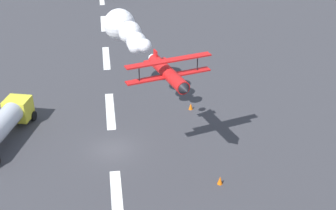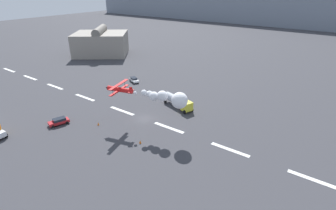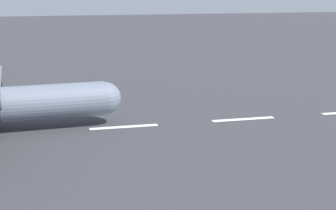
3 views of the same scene
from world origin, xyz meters
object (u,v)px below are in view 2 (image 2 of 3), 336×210
Objects in this scene: followme_car_yellow at (59,121)px; traffic_cone_near at (98,124)px; traffic_cone_far at (140,142)px; stunt_biplane_red at (163,97)px; airport_staff_sedan at (134,80)px; fuel_tanker_truck at (178,101)px.

followme_car_yellow is 9.16m from traffic_cone_near.
traffic_cone_far is (20.53, 5.00, -0.44)m from followme_car_yellow.
followme_car_yellow is (-21.85, -11.22, -7.62)m from stunt_biplane_red.
followme_car_yellow is at bearing -166.31° from traffic_cone_far.
stunt_biplane_red is at bearing -36.57° from airport_staff_sedan.
fuel_tanker_truck is at bearing -18.82° from airport_staff_sedan.
fuel_tanker_truck is at bearing 54.30° from followme_car_yellow.
fuel_tanker_truck is 2.01× the size of followme_car_yellow.
traffic_cone_near is 1.00× the size of traffic_cone_far.
stunt_biplane_red is at bearing 23.45° from traffic_cone_near.
traffic_cone_far is (26.24, -26.66, -0.44)m from airport_staff_sedan.
airport_staff_sedan is 29.77m from traffic_cone_near.
airport_staff_sedan is 6.14× the size of traffic_cone_near.
followme_car_yellow is 6.45× the size of traffic_cone_far.
fuel_tanker_truck reaches higher than followme_car_yellow.
airport_staff_sedan is at bearing 116.62° from traffic_cone_near.
traffic_cone_far is at bearing -79.84° from fuel_tanker_truck.
followme_car_yellow is at bearing -152.83° from stunt_biplane_red.
followme_car_yellow is 32.17m from airport_staff_sedan.
traffic_cone_near is (-14.22, -6.17, -8.06)m from stunt_biplane_red.
fuel_tanker_truck is 12.97× the size of traffic_cone_far.
airport_staff_sedan reaches higher than traffic_cone_far.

